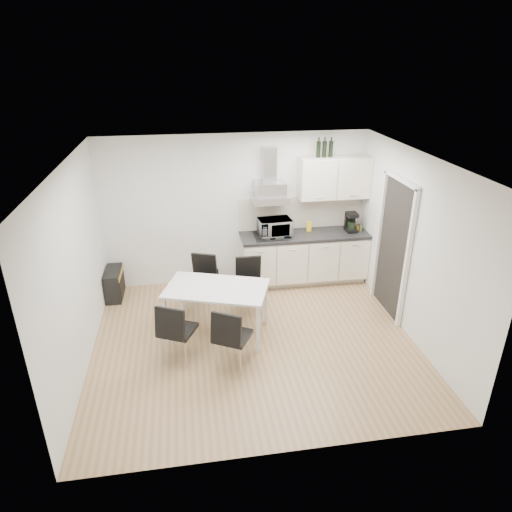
{
  "coord_description": "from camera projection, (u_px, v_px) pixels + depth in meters",
  "views": [
    {
      "loc": [
        -0.84,
        -5.37,
        3.82
      ],
      "look_at": [
        0.11,
        0.52,
        1.1
      ],
      "focal_mm": 32.0,
      "sensor_mm": 36.0,
      "label": 1
    }
  ],
  "objects": [
    {
      "name": "floor_speaker",
      "position": [
        213.0,
        276.0,
        8.12
      ],
      "size": [
        0.2,
        0.19,
        0.27
      ],
      "primitive_type": "cube",
      "rotation": [
        0.0,
        0.0,
        0.33
      ],
      "color": "black",
      "rests_on": "ground"
    },
    {
      "name": "chair_near_right",
      "position": [
        233.0,
        337.0,
        5.87
      ],
      "size": [
        0.63,
        0.65,
        0.88
      ],
      "primitive_type": null,
      "rotation": [
        0.0,
        0.0,
        -0.51
      ],
      "color": "black",
      "rests_on": "ground"
    },
    {
      "name": "doorway",
      "position": [
        392.0,
        249.0,
        6.91
      ],
      "size": [
        0.08,
        1.04,
        2.1
      ],
      "primitive_type": "cube",
      "color": "white",
      "rests_on": "ground"
    },
    {
      "name": "wall_back",
      "position": [
        236.0,
        210.0,
        7.79
      ],
      "size": [
        4.5,
        0.1,
        2.6
      ],
      "primitive_type": "cube",
      "color": "silver",
      "rests_on": "ground"
    },
    {
      "name": "kitchenette",
      "position": [
        306.0,
        237.0,
        7.92
      ],
      "size": [
        2.22,
        0.64,
        2.52
      ],
      "color": "beige",
      "rests_on": "ground"
    },
    {
      "name": "chair_far_left",
      "position": [
        201.0,
        284.0,
        7.19
      ],
      "size": [
        0.59,
        0.62,
        0.88
      ],
      "primitive_type": null,
      "rotation": [
        0.0,
        0.0,
        2.78
      ],
      "color": "black",
      "rests_on": "ground"
    },
    {
      "name": "dining_table",
      "position": [
        217.0,
        292.0,
        6.46
      ],
      "size": [
        1.6,
        1.22,
        0.75
      ],
      "rotation": [
        0.0,
        0.0,
        -0.33
      ],
      "color": "white",
      "rests_on": "ground"
    },
    {
      "name": "wall_left",
      "position": [
        75.0,
        271.0,
        5.67
      ],
      "size": [
        0.1,
        4.0,
        2.6
      ],
      "primitive_type": "cube",
      "color": "silver",
      "rests_on": "ground"
    },
    {
      "name": "ground",
      "position": [
        254.0,
        341.0,
        6.53
      ],
      "size": [
        4.5,
        4.5,
        0.0
      ],
      "primitive_type": "plane",
      "color": "tan",
      "rests_on": "ground"
    },
    {
      "name": "guitar_amp",
      "position": [
        114.0,
        284.0,
        7.6
      ],
      "size": [
        0.27,
        0.6,
        0.49
      ],
      "rotation": [
        0.0,
        0.0,
        -0.02
      ],
      "color": "black",
      "rests_on": "ground"
    },
    {
      "name": "chair_far_right",
      "position": [
        250.0,
        287.0,
        7.1
      ],
      "size": [
        0.45,
        0.51,
        0.88
      ],
      "primitive_type": null,
      "rotation": [
        0.0,
        0.0,
        3.12
      ],
      "color": "black",
      "rests_on": "ground"
    },
    {
      "name": "chair_near_left",
      "position": [
        178.0,
        331.0,
        6.0
      ],
      "size": [
        0.61,
        0.64,
        0.88
      ],
      "primitive_type": null,
      "rotation": [
        0.0,
        0.0,
        -0.45
      ],
      "color": "black",
      "rests_on": "ground"
    },
    {
      "name": "ceiling",
      "position": [
        254.0,
        161.0,
        5.45
      ],
      "size": [
        4.5,
        4.5,
        0.0
      ],
      "primitive_type": "plane",
      "color": "white",
      "rests_on": "wall_back"
    },
    {
      "name": "wall_front",
      "position": [
        288.0,
        349.0,
        4.2
      ],
      "size": [
        4.5,
        0.1,
        2.6
      ],
      "primitive_type": "cube",
      "color": "silver",
      "rests_on": "ground"
    },
    {
      "name": "wall_right",
      "position": [
        414.0,
        248.0,
        6.32
      ],
      "size": [
        0.1,
        4.0,
        2.6
      ],
      "primitive_type": "cube",
      "color": "silver",
      "rests_on": "ground"
    }
  ]
}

